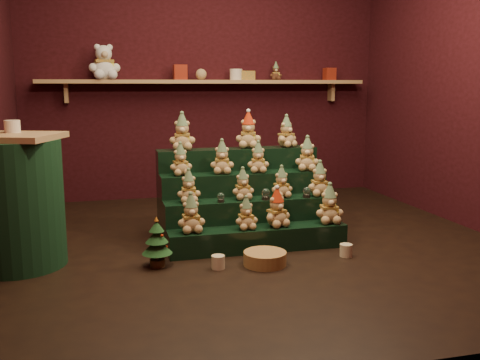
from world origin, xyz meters
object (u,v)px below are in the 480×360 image
object	(u,v)px
snow_globe_b	(266,194)
mini_christmas_tree	(157,242)
riser_tier_front	(258,239)
mug_left	(218,262)
side_table	(16,202)
brown_bear	(276,71)
mug_right	(346,250)
wicker_basket	(265,258)
snow_globe_a	(221,197)
white_bear	(104,57)
snow_globe_c	(307,192)

from	to	relation	value
snow_globe_b	mini_christmas_tree	distance (m)	1.00
riser_tier_front	mug_left	world-z (taller)	riser_tier_front
side_table	brown_bear	xyz separation A→B (m)	(2.53, 1.93, 0.95)
mug_right	wicker_basket	distance (m)	0.64
mini_christmas_tree	brown_bear	world-z (taller)	brown_bear
mug_left	snow_globe_a	bearing A→B (deg)	75.26
snow_globe_b	side_table	bearing A→B (deg)	-177.51
snow_globe_a	side_table	bearing A→B (deg)	-176.90
riser_tier_front	white_bear	xyz separation A→B (m)	(-1.09, 2.01, 1.46)
side_table	mini_christmas_tree	world-z (taller)	side_table
mug_left	brown_bear	xyz separation A→B (m)	(1.18, 2.36, 1.37)
snow_globe_c	white_bear	distance (m)	2.67
snow_globe_b	mug_right	size ratio (longest dim) A/B	0.98
snow_globe_b	wicker_basket	world-z (taller)	snow_globe_b
snow_globe_c	mug_right	bearing A→B (deg)	-74.15
riser_tier_front	snow_globe_c	distance (m)	0.58
snow_globe_b	snow_globe_c	distance (m)	0.35
snow_globe_a	mini_christmas_tree	size ratio (longest dim) A/B	0.21
riser_tier_front	snow_globe_c	xyz separation A→B (m)	(0.46, 0.16, 0.31)
snow_globe_b	white_bear	distance (m)	2.48
wicker_basket	white_bear	world-z (taller)	white_bear
side_table	wicker_basket	bearing A→B (deg)	6.54
mini_christmas_tree	white_bear	size ratio (longest dim) A/B	0.80
mini_christmas_tree	wicker_basket	distance (m)	0.77
snow_globe_c	white_bear	xyz separation A→B (m)	(-1.54, 1.85, 1.14)
white_bear	mini_christmas_tree	bearing A→B (deg)	-89.96
side_table	snow_globe_a	bearing A→B (deg)	23.82
snow_globe_b	mini_christmas_tree	xyz separation A→B (m)	(-0.90, -0.35, -0.23)
mug_right	brown_bear	distance (m)	2.71
side_table	wicker_basket	size ratio (longest dim) A/B	3.05
mini_christmas_tree	mug_left	distance (m)	0.45
mug_left	brown_bear	size ratio (longest dim) A/B	0.49
white_bear	snow_globe_c	bearing A→B (deg)	-57.71
snow_globe_a	white_bear	xyz separation A→B (m)	(-0.83, 1.85, 1.15)
snow_globe_c	mug_right	size ratio (longest dim) A/B	0.92
riser_tier_front	mug_right	bearing A→B (deg)	-28.20
mug_left	white_bear	world-z (taller)	white_bear
mini_christmas_tree	mug_right	distance (m)	1.40
side_table	wicker_basket	xyz separation A→B (m)	(1.69, -0.43, -0.42)
side_table	riser_tier_front	bearing A→B (deg)	18.10
mini_christmas_tree	brown_bear	size ratio (longest dim) A/B	1.88
side_table	mini_christmas_tree	xyz separation A→B (m)	(0.95, -0.27, -0.29)
wicker_basket	side_table	bearing A→B (deg)	165.82
mug_right	brown_bear	world-z (taller)	brown_bear
side_table	mug_left	xyz separation A→B (m)	(1.35, -0.42, -0.42)
mini_christmas_tree	mug_left	world-z (taller)	mini_christmas_tree
snow_globe_c	mug_left	distance (m)	1.05
snow_globe_b	mug_right	distance (m)	0.77
mini_christmas_tree	wicker_basket	xyz separation A→B (m)	(0.75, -0.16, -0.13)
mug_right	mug_left	bearing A→B (deg)	-178.56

